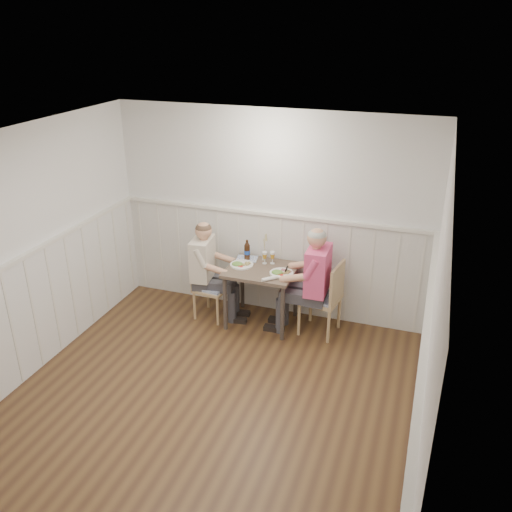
# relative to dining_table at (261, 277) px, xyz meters

# --- Properties ---
(ground_plane) EXTENTS (4.50, 4.50, 0.00)m
(ground_plane) POSITION_rel_dining_table_xyz_m (-0.02, -1.84, -0.64)
(ground_plane) COLOR #462D1C
(room_shell) EXTENTS (4.04, 4.54, 2.60)m
(room_shell) POSITION_rel_dining_table_xyz_m (-0.02, -1.84, 0.88)
(room_shell) COLOR white
(room_shell) RESTS_ON ground
(wainscot) EXTENTS (4.00, 4.49, 1.34)m
(wainscot) POSITION_rel_dining_table_xyz_m (-0.02, -1.15, 0.05)
(wainscot) COLOR silver
(wainscot) RESTS_ON ground
(dining_table) EXTENTS (0.83, 0.70, 0.75)m
(dining_table) POSITION_rel_dining_table_xyz_m (0.00, 0.00, 0.00)
(dining_table) COLOR brown
(dining_table) RESTS_ON ground
(chair_right) EXTENTS (0.50, 0.50, 0.93)m
(chair_right) POSITION_rel_dining_table_xyz_m (0.79, 0.02, -0.14)
(chair_right) COLOR tan
(chair_right) RESTS_ON ground
(chair_left) EXTENTS (0.44, 0.44, 0.83)m
(chair_left) POSITION_rel_dining_table_xyz_m (-0.69, -0.05, -0.19)
(chair_left) COLOR tan
(chair_left) RESTS_ON ground
(man_in_pink) EXTENTS (0.64, 0.45, 1.39)m
(man_in_pink) POSITION_rel_dining_table_xyz_m (0.66, -0.04, -0.06)
(man_in_pink) COLOR #3F3F47
(man_in_pink) RESTS_ON ground
(diner_cream) EXTENTS (0.63, 0.44, 1.30)m
(diner_cream) POSITION_rel_dining_table_xyz_m (-0.71, -0.06, -0.10)
(diner_cream) COLOR #3F3F47
(diner_cream) RESTS_ON ground
(plate_man) EXTENTS (0.29, 0.29, 0.07)m
(plate_man) POSITION_rel_dining_table_xyz_m (0.26, -0.07, 0.13)
(plate_man) COLOR white
(plate_man) RESTS_ON dining_table
(plate_diner) EXTENTS (0.29, 0.29, 0.07)m
(plate_diner) POSITION_rel_dining_table_xyz_m (-0.27, -0.01, 0.13)
(plate_diner) COLOR white
(plate_diner) RESTS_ON dining_table
(beer_glass_a) EXTENTS (0.06, 0.06, 0.16)m
(beer_glass_a) POSITION_rel_dining_table_xyz_m (0.08, 0.18, 0.21)
(beer_glass_a) COLOR silver
(beer_glass_a) RESTS_ON dining_table
(beer_glass_b) EXTENTS (0.06, 0.06, 0.16)m
(beer_glass_b) POSITION_rel_dining_table_xyz_m (-0.01, 0.15, 0.21)
(beer_glass_b) COLOR silver
(beer_glass_b) RESTS_ON dining_table
(beer_bottle) EXTENTS (0.07, 0.07, 0.26)m
(beer_bottle) POSITION_rel_dining_table_xyz_m (-0.25, 0.19, 0.23)
(beer_bottle) COLOR black
(beer_bottle) RESTS_ON dining_table
(rolled_napkin) EXTENTS (0.17, 0.17, 0.04)m
(rolled_napkin) POSITION_rel_dining_table_xyz_m (0.19, -0.27, 0.13)
(rolled_napkin) COLOR white
(rolled_napkin) RESTS_ON dining_table
(grass_vase) EXTENTS (0.04, 0.04, 0.37)m
(grass_vase) POSITION_rel_dining_table_xyz_m (-0.06, 0.25, 0.28)
(grass_vase) COLOR silver
(grass_vase) RESTS_ON dining_table
(gingham_mat) EXTENTS (0.29, 0.25, 0.01)m
(gingham_mat) POSITION_rel_dining_table_xyz_m (-0.26, 0.22, 0.11)
(gingham_mat) COLOR #4967AE
(gingham_mat) RESTS_ON dining_table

